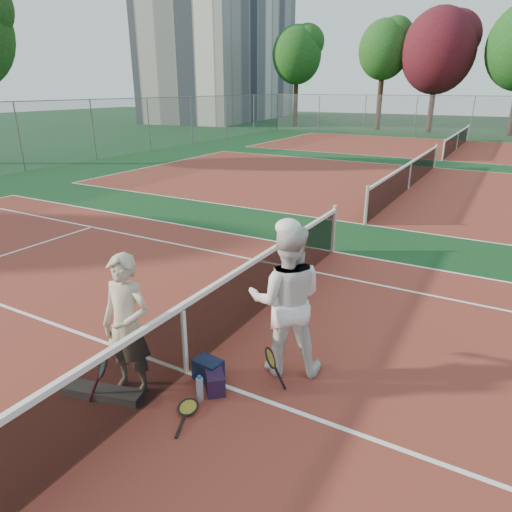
# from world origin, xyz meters

# --- Properties ---
(ground) EXTENTS (130.00, 130.00, 0.00)m
(ground) POSITION_xyz_m (0.00, 0.00, 0.00)
(ground) COLOR #0E3617
(ground) RESTS_ON ground
(court_main) EXTENTS (23.77, 10.97, 0.01)m
(court_main) POSITION_xyz_m (0.00, 0.00, 0.00)
(court_main) COLOR maroon
(court_main) RESTS_ON ground
(court_far_a) EXTENTS (23.77, 10.97, 0.01)m
(court_far_a) POSITION_xyz_m (0.00, 13.50, 0.00)
(court_far_a) COLOR maroon
(court_far_a) RESTS_ON ground
(court_far_b) EXTENTS (23.77, 10.97, 0.01)m
(court_far_b) POSITION_xyz_m (0.00, 27.00, 0.00)
(court_far_b) COLOR maroon
(court_far_b) RESTS_ON ground
(net_main) EXTENTS (0.10, 10.98, 1.02)m
(net_main) POSITION_xyz_m (0.00, 0.00, 0.51)
(net_main) COLOR black
(net_main) RESTS_ON ground
(net_far_a) EXTENTS (0.10, 10.98, 1.02)m
(net_far_a) POSITION_xyz_m (0.00, 13.50, 0.51)
(net_far_a) COLOR black
(net_far_a) RESTS_ON ground
(net_far_b) EXTENTS (0.10, 10.98, 1.02)m
(net_far_b) POSITION_xyz_m (0.00, 27.00, 0.51)
(net_far_b) COLOR black
(net_far_b) RESTS_ON ground
(fence_back) EXTENTS (32.00, 0.06, 3.00)m
(fence_back) POSITION_xyz_m (0.00, 34.00, 1.50)
(fence_back) COLOR slate
(fence_back) RESTS_ON ground
(apartment_block) EXTENTS (12.96, 23.18, 15.00)m
(apartment_block) POSITION_xyz_m (-28.00, 44.00, 7.50)
(apartment_block) COLOR beige
(apartment_block) RESTS_ON ground
(player_a) EXTENTS (0.70, 0.50, 1.80)m
(player_a) POSITION_xyz_m (-0.35, -0.62, 0.90)
(player_a) COLOR #B4A78B
(player_a) RESTS_ON ground
(player_b) EXTENTS (1.22, 1.11, 2.03)m
(player_b) POSITION_xyz_m (1.10, 0.74, 1.02)
(player_b) COLOR silver
(player_b) RESTS_ON ground
(racket_red) EXTENTS (0.38, 0.39, 0.56)m
(racket_red) POSITION_xyz_m (-0.53, -0.91, 0.28)
(racket_red) COLOR maroon
(racket_red) RESTS_ON ground
(racket_black_held) EXTENTS (0.34, 0.34, 0.56)m
(racket_black_held) POSITION_xyz_m (1.13, 0.26, 0.28)
(racket_black_held) COLOR black
(racket_black_held) RESTS_ON ground
(racket_spare) EXTENTS (0.47, 0.66, 0.08)m
(racket_spare) POSITION_xyz_m (0.49, -0.61, 0.04)
(racket_spare) COLOR black
(racket_spare) RESTS_ON ground
(sports_bag_navy) EXTENTS (0.38, 0.28, 0.28)m
(sports_bag_navy) POSITION_xyz_m (0.34, 0.03, 0.14)
(sports_bag_navy) COLOR black
(sports_bag_navy) RESTS_ON ground
(sports_bag_purple) EXTENTS (0.38, 0.38, 0.26)m
(sports_bag_purple) POSITION_xyz_m (0.56, -0.14, 0.13)
(sports_bag_purple) COLOR black
(sports_bag_purple) RESTS_ON ground
(net_cover_canvas) EXTENTS (1.04, 0.50, 0.11)m
(net_cover_canvas) POSITION_xyz_m (-0.58, -0.91, 0.05)
(net_cover_canvas) COLOR #5F5B56
(net_cover_canvas) RESTS_ON ground
(water_bottle) EXTENTS (0.09, 0.09, 0.30)m
(water_bottle) POSITION_xyz_m (0.50, -0.37, 0.15)
(water_bottle) COLOR silver
(water_bottle) RESTS_ON ground
(tree_back_0) EXTENTS (4.53, 4.53, 9.00)m
(tree_back_0) POSITION_xyz_m (-16.05, 37.96, 6.36)
(tree_back_0) COLOR #382314
(tree_back_0) RESTS_ON ground
(tree_back_1) EXTENTS (4.21, 4.21, 8.97)m
(tree_back_1) POSITION_xyz_m (-7.91, 37.75, 6.50)
(tree_back_1) COLOR #382314
(tree_back_1) RESTS_ON ground
(tree_back_maroon) EXTENTS (5.73, 5.73, 9.58)m
(tree_back_maroon) POSITION_xyz_m (-3.56, 37.76, 6.27)
(tree_back_maroon) COLOR #382314
(tree_back_maroon) RESTS_ON ground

